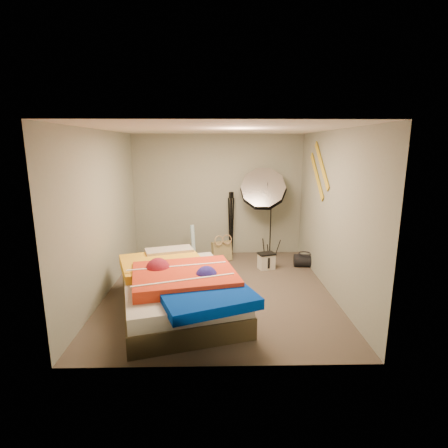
{
  "coord_description": "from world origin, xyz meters",
  "views": [
    {
      "loc": [
        -0.02,
        -5.25,
        2.27
      ],
      "look_at": [
        0.1,
        0.6,
        0.95
      ],
      "focal_mm": 28.0,
      "sensor_mm": 36.0,
      "label": 1
    }
  ],
  "objects_px": {
    "duffel_bag": "(304,261)",
    "photo_umbrella": "(263,190)",
    "camera_case": "(266,261)",
    "bed": "(179,288)",
    "tote_bag": "(222,251)",
    "wrapping_roll": "(193,243)",
    "camera_tripod": "(231,219)"
  },
  "relations": [
    {
      "from": "camera_case",
      "to": "duffel_bag",
      "type": "height_order",
      "value": "camera_case"
    },
    {
      "from": "tote_bag",
      "to": "camera_tripod",
      "type": "xyz_separation_m",
      "value": [
        0.2,
        0.37,
        0.57
      ]
    },
    {
      "from": "duffel_bag",
      "to": "photo_umbrella",
      "type": "height_order",
      "value": "photo_umbrella"
    },
    {
      "from": "duffel_bag",
      "to": "tote_bag",
      "type": "bearing_deg",
      "value": 173.09
    },
    {
      "from": "wrapping_roll",
      "to": "camera_case",
      "type": "bearing_deg",
      "value": -21.53
    },
    {
      "from": "camera_case",
      "to": "photo_umbrella",
      "type": "bearing_deg",
      "value": 72.02
    },
    {
      "from": "camera_case",
      "to": "camera_tripod",
      "type": "distance_m",
      "value": 1.23
    },
    {
      "from": "tote_bag",
      "to": "photo_umbrella",
      "type": "relative_size",
      "value": 0.2
    },
    {
      "from": "tote_bag",
      "to": "bed",
      "type": "distance_m",
      "value": 2.22
    },
    {
      "from": "wrapping_roll",
      "to": "photo_umbrella",
      "type": "distance_m",
      "value": 1.76
    },
    {
      "from": "camera_case",
      "to": "duffel_bag",
      "type": "distance_m",
      "value": 0.75
    },
    {
      "from": "wrapping_roll",
      "to": "bed",
      "type": "distance_m",
      "value": 2.2
    },
    {
      "from": "photo_umbrella",
      "to": "camera_tripod",
      "type": "bearing_deg",
      "value": 168.17
    },
    {
      "from": "wrapping_roll",
      "to": "photo_umbrella",
      "type": "bearing_deg",
      "value": 6.61
    },
    {
      "from": "photo_umbrella",
      "to": "camera_tripod",
      "type": "xyz_separation_m",
      "value": [
        -0.64,
        0.13,
        -0.62
      ]
    },
    {
      "from": "photo_umbrella",
      "to": "wrapping_roll",
      "type": "bearing_deg",
      "value": -173.39
    },
    {
      "from": "photo_umbrella",
      "to": "tote_bag",
      "type": "bearing_deg",
      "value": -164.19
    },
    {
      "from": "camera_case",
      "to": "photo_umbrella",
      "type": "distance_m",
      "value": 1.45
    },
    {
      "from": "wrapping_roll",
      "to": "camera_tripod",
      "type": "height_order",
      "value": "camera_tripod"
    },
    {
      "from": "bed",
      "to": "camera_case",
      "type": "bearing_deg",
      "value": 48.55
    },
    {
      "from": "wrapping_roll",
      "to": "duffel_bag",
      "type": "bearing_deg",
      "value": -12.01
    },
    {
      "from": "wrapping_roll",
      "to": "camera_tripod",
      "type": "xyz_separation_m",
      "value": [
        0.77,
        0.3,
        0.41
      ]
    },
    {
      "from": "camera_case",
      "to": "duffel_bag",
      "type": "relative_size",
      "value": 0.72
    },
    {
      "from": "camera_case",
      "to": "wrapping_roll",
      "type": "bearing_deg",
      "value": 140.96
    },
    {
      "from": "duffel_bag",
      "to": "bed",
      "type": "relative_size",
      "value": 0.16
    },
    {
      "from": "camera_case",
      "to": "bed",
      "type": "bearing_deg",
      "value": -148.96
    },
    {
      "from": "bed",
      "to": "photo_umbrella",
      "type": "xyz_separation_m",
      "value": [
        1.46,
        2.37,
        1.08
      ]
    },
    {
      "from": "wrapping_roll",
      "to": "bed",
      "type": "xyz_separation_m",
      "value": [
        -0.05,
        -2.2,
        -0.04
      ]
    },
    {
      "from": "camera_case",
      "to": "duffel_bag",
      "type": "xyz_separation_m",
      "value": [
        0.75,
        0.1,
        -0.02
      ]
    },
    {
      "from": "bed",
      "to": "tote_bag",
      "type": "bearing_deg",
      "value": 73.67
    },
    {
      "from": "camera_tripod",
      "to": "bed",
      "type": "bearing_deg",
      "value": -108.24
    },
    {
      "from": "tote_bag",
      "to": "bed",
      "type": "bearing_deg",
      "value": -129.56
    }
  ]
}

